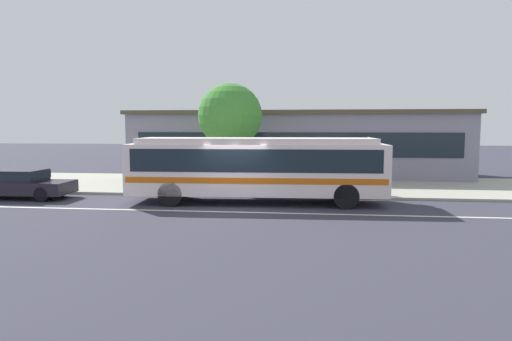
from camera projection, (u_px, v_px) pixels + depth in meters
name	position (u px, v px, depth m)	size (l,w,h in m)	color
ground_plane	(235.00, 208.00, 17.50)	(120.00, 120.00, 0.00)	#343340
sidewalk_slab	(254.00, 185.00, 24.07)	(60.00, 8.00, 0.12)	#9E9D8E
lane_stripe_center	(231.00, 212.00, 16.71)	(56.00, 0.16, 0.01)	silver
transit_bus	(257.00, 165.00, 18.55)	(10.68, 2.88, 2.74)	white
sedan_behind_bus	(16.00, 182.00, 19.80)	(4.76, 1.79, 1.29)	#231E29
pedestrian_waiting_near_sign	(364.00, 172.00, 20.66)	(0.48, 0.48, 1.65)	#6A5962
pedestrian_walking_along_curb	(338.00, 171.00, 21.22)	(0.48, 0.48, 1.65)	#37363B
pedestrian_standing_by_tree	(268.00, 172.00, 20.68)	(0.48, 0.48, 1.64)	#302252
bus_stop_sign	(368.00, 158.00, 19.81)	(0.08, 0.44, 2.63)	gray
street_tree_near_stop	(230.00, 116.00, 23.12)	(3.35, 3.35, 5.33)	brown
station_building	(296.00, 144.00, 28.92)	(20.80, 7.12, 4.17)	gray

